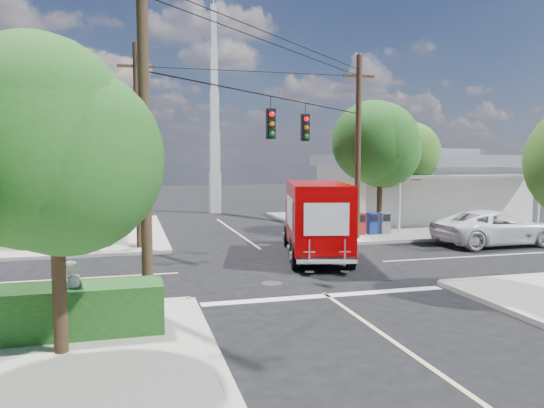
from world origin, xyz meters
name	(u,v)px	position (x,y,z in m)	size (l,w,h in m)	color
ground	(286,267)	(0.00, 0.00, 0.00)	(120.00, 120.00, 0.00)	black
sidewalk_ne	(403,222)	(10.88, 10.88, 0.07)	(14.12, 14.12, 0.14)	gray
sidewalk_nw	(25,235)	(-10.88, 10.88, 0.07)	(14.12, 14.12, 0.14)	gray
road_markings	(298,275)	(0.00, -1.47, 0.01)	(32.00, 32.00, 0.01)	beige
building_ne	(418,185)	(12.50, 11.97, 2.32)	(11.80, 10.20, 4.50)	silver
building_nw	(6,192)	(-12.00, 12.46, 2.22)	(10.80, 10.20, 4.30)	beige
radio_tower	(215,136)	(0.50, 20.00, 5.64)	(0.80, 0.80, 17.00)	silver
tree_sw_front	(54,145)	(-6.99, -7.54, 4.33)	(3.88, 3.78, 6.03)	#422D1C
tree_ne_front	(381,145)	(7.21, 6.76, 4.77)	(4.21, 4.14, 6.66)	#422D1C
tree_ne_back	(404,156)	(9.81, 8.96, 4.19)	(3.77, 3.66, 5.82)	#422D1C
palm_nw_front	(86,137)	(-7.50, 7.50, 5.04)	(3.01, 3.08, 5.59)	#422D1C
palm_nw_back	(45,145)	(-9.50, 9.00, 4.67)	(3.01, 3.08, 5.19)	#422D1C
utility_poles	(235,142)	(-1.58, 1.60, 4.67)	(12.00, 10.68, 9.00)	#473321
picket_fence	(34,304)	(-7.80, -5.60, 0.68)	(5.94, 0.06, 1.00)	silver
hedge_sw	(18,314)	(-8.00, -6.40, 0.69)	(6.20, 1.20, 1.10)	#113F12
vending_boxes	(372,223)	(6.50, 6.20, 0.69)	(1.90, 0.50, 1.10)	#A91E20
delivery_truck	(316,219)	(1.76, 1.61, 1.57)	(3.68, 7.41, 3.08)	black
parked_car	(495,228)	(10.90, 2.28, 0.81)	(2.68, 5.82, 1.62)	silver
pedestrian	(74,298)	(-6.82, -6.50, 0.98)	(0.61, 0.40, 1.68)	beige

